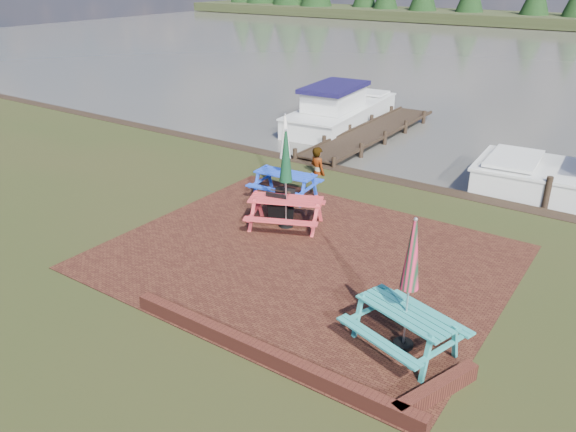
% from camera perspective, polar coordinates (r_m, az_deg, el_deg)
% --- Properties ---
extents(ground, '(120.00, 120.00, 0.00)m').
position_cam_1_polar(ground, '(12.57, -0.84, -5.98)').
color(ground, black).
rests_on(ground, ground).
extents(paving, '(9.00, 7.50, 0.02)m').
position_cam_1_polar(paving, '(13.29, 1.66, -4.17)').
color(paving, '#331610').
rests_on(paving, ground).
extents(brick_wall, '(6.21, 1.79, 0.30)m').
position_cam_1_polar(brick_wall, '(9.83, 1.30, -14.59)').
color(brick_wall, '#4C1E16').
rests_on(brick_wall, ground).
extents(picnic_table_teal, '(2.23, 2.10, 2.53)m').
position_cam_1_polar(picnic_table_teal, '(10.10, 12.00, -8.86)').
color(picnic_table_teal, teal).
rests_on(picnic_table_teal, ground).
extents(picnic_table_red, '(2.39, 2.28, 2.61)m').
position_cam_1_polar(picnic_table_red, '(14.46, -0.21, 2.21)').
color(picnic_table_red, '#C53238').
rests_on(picnic_table_red, ground).
extents(picnic_table_blue, '(1.92, 1.74, 2.48)m').
position_cam_1_polar(picnic_table_blue, '(16.44, -0.29, 4.77)').
color(picnic_table_blue, blue).
rests_on(picnic_table_blue, ground).
extents(chalkboard, '(0.60, 0.65, 0.92)m').
position_cam_1_polar(chalkboard, '(14.87, -0.75, 0.99)').
color(chalkboard, black).
rests_on(chalkboard, ground).
extents(jetty, '(1.76, 9.08, 1.00)m').
position_cam_1_polar(jetty, '(23.24, 8.32, 8.35)').
color(jetty, black).
rests_on(jetty, ground).
extents(boat_jetty, '(3.09, 7.39, 2.09)m').
position_cam_1_polar(boat_jetty, '(25.31, 5.32, 10.50)').
color(boat_jetty, silver).
rests_on(boat_jetty, ground).
extents(person, '(0.77, 0.64, 1.80)m').
position_cam_1_polar(person, '(18.41, 3.07, 6.96)').
color(person, gray).
rests_on(person, ground).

